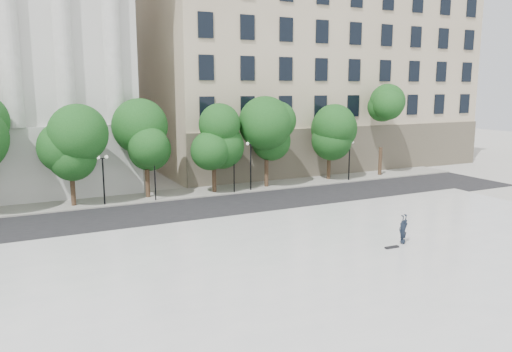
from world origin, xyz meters
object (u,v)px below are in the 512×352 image
object	(u,v)px
traffic_light_west	(154,155)
person_lying	(403,240)
traffic_light_east	(234,150)
skateboard	(392,247)

from	to	relation	value
traffic_light_west	person_lying	bearing A→B (deg)	-63.20
traffic_light_west	traffic_light_east	size ratio (longest dim) A/B	0.99
person_lying	skateboard	world-z (taller)	person_lying
person_lying	traffic_light_east	bearing A→B (deg)	85.14
traffic_light_east	skateboard	world-z (taller)	traffic_light_east
traffic_light_east	traffic_light_west	bearing A→B (deg)	180.00
traffic_light_west	person_lying	size ratio (longest dim) A/B	2.59
traffic_light_west	skateboard	size ratio (longest dim) A/B	5.03
traffic_light_west	person_lying	xyz separation A→B (m)	(9.14, -18.08, -3.06)
traffic_light_east	skateboard	size ratio (longest dim) A/B	5.07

